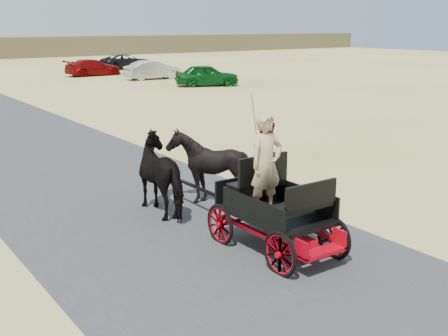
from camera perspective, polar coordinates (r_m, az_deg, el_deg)
ground at (r=11.60m, az=-5.71°, el=-5.74°), size 140.00×140.00×0.00m
road at (r=11.60m, az=-5.71°, el=-5.71°), size 6.00×140.00×0.01m
carriage at (r=10.22m, az=5.22°, el=-6.40°), size 1.30×2.40×0.72m
horse_left at (r=12.13m, az=-5.95°, el=-0.64°), size 0.91×2.01×1.70m
horse_right at (r=12.68m, az=-1.62°, el=0.11°), size 1.37×1.54×1.70m
driver_man at (r=9.76m, az=4.30°, el=0.36°), size 0.66×0.43×1.80m
passenger_woman at (r=10.51m, az=4.49°, el=0.75°), size 0.77×0.60×1.58m
car_a at (r=37.26m, az=-1.75°, el=9.40°), size 4.46×3.15×1.41m
car_b at (r=42.16m, az=-7.26°, el=9.85°), size 4.18×1.59×1.36m
car_c at (r=45.92m, az=-13.16°, el=9.91°), size 4.49×2.00×1.28m
car_d at (r=52.36m, az=-9.86°, el=10.61°), size 4.70×2.20×1.30m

